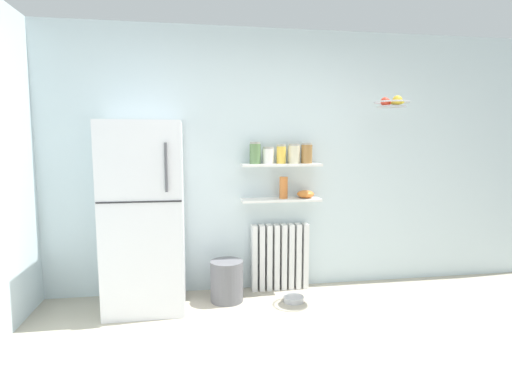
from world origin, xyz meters
name	(u,v)px	position (x,y,z in m)	size (l,w,h in m)	color
ground_plane	(311,364)	(0.00, 0.50, 0.00)	(7.04, 7.04, 0.00)	#B2A893
back_wall	(269,162)	(0.00, 2.05, 1.30)	(7.04, 0.10, 2.60)	silver
refrigerator	(145,216)	(-1.20, 1.68, 0.84)	(0.69, 0.67, 1.68)	silver
radiator	(280,257)	(0.09, 1.92, 0.34)	(0.58, 0.12, 0.67)	white
wall_shelf_lower	(281,200)	(0.09, 1.89, 0.93)	(0.79, 0.22, 0.03)	white
wall_shelf_upper	(281,165)	(0.09, 1.89, 1.28)	(0.79, 0.22, 0.03)	white
storage_jar_0	(255,153)	(-0.16, 1.89, 1.39)	(0.11, 0.11, 0.21)	#5B7F4C
storage_jar_1	(268,155)	(-0.03, 1.89, 1.37)	(0.11, 0.11, 0.16)	silver
storage_jar_2	(281,154)	(0.09, 1.89, 1.38)	(0.09, 0.09, 0.19)	yellow
storage_jar_3	(294,154)	(0.22, 1.89, 1.39)	(0.12, 0.12, 0.19)	beige
storage_jar_4	(307,153)	(0.35, 1.89, 1.39)	(0.11, 0.11, 0.20)	olive
vase	(284,188)	(0.12, 1.89, 1.05)	(0.08, 0.08, 0.22)	#CC7033
shelf_bowl	(306,194)	(0.35, 1.89, 0.98)	(0.17, 0.17, 0.08)	orange
trash_bin	(227,281)	(-0.47, 1.69, 0.19)	(0.31, 0.31, 0.39)	slate
pet_food_bowl	(294,299)	(0.15, 1.57, 0.03)	(0.19, 0.19, 0.05)	#B7B7BC
hanging_fruit_basket	(392,103)	(1.07, 1.56, 1.86)	(0.32, 0.32, 0.10)	#B2B2B7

